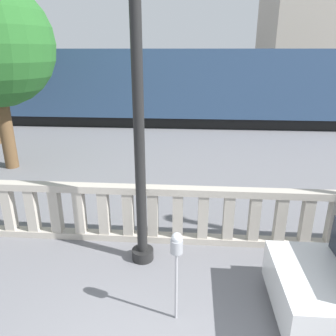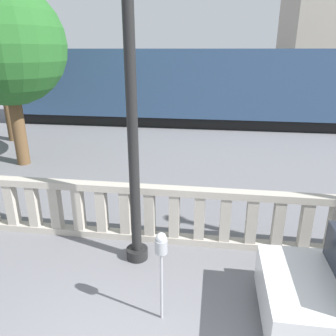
# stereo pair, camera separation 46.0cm
# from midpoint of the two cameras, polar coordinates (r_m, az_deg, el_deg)

# --- Properties ---
(balustrade) EXTENTS (12.05, 0.24, 1.20)m
(balustrade) POSITION_cam_midpoint_polar(r_m,az_deg,el_deg) (6.58, -2.49, -8.16)
(balustrade) COLOR #ADA599
(balustrade) RESTS_ON ground
(lamppost) EXTENTS (0.40, 0.40, 6.73)m
(lamppost) POSITION_cam_midpoint_polar(r_m,az_deg,el_deg) (5.23, -8.14, 18.67)
(lamppost) COLOR black
(lamppost) RESTS_ON ground
(parking_meter) EXTENTS (0.17, 0.17, 1.42)m
(parking_meter) POSITION_cam_midpoint_polar(r_m,az_deg,el_deg) (4.54, -1.49, -14.32)
(parking_meter) COLOR #99999E
(parking_meter) RESTS_ON ground
(train_near) EXTENTS (23.16, 2.90, 4.32)m
(train_near) POSITION_cam_midpoint_polar(r_m,az_deg,el_deg) (17.11, 8.76, 13.93)
(train_near) COLOR black
(train_near) RESTS_ON ground
(building_block) EXTENTS (11.08, 8.49, 13.15)m
(building_block) POSITION_cam_midpoint_polar(r_m,az_deg,el_deg) (32.47, 26.88, 23.14)
(building_block) COLOR #ADA393
(building_block) RESTS_ON ground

